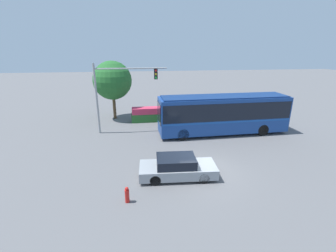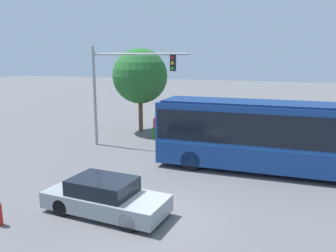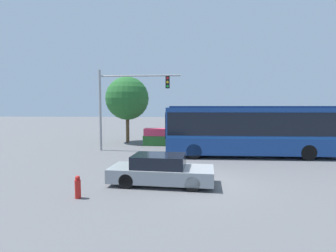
{
  "view_description": "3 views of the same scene",
  "coord_description": "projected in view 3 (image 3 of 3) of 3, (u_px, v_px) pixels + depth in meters",
  "views": [
    {
      "loc": [
        -3.97,
        -12.31,
        7.27
      ],
      "look_at": [
        -1.73,
        3.21,
        2.02
      ],
      "focal_mm": 24.51,
      "sensor_mm": 36.0,
      "label": 1
    },
    {
      "loc": [
        4.45,
        -10.52,
        5.61
      ],
      "look_at": [
        -1.38,
        5.32,
        2.16
      ],
      "focal_mm": 36.73,
      "sensor_mm": 36.0,
      "label": 2
    },
    {
      "loc": [
        -0.46,
        -11.73,
        3.44
      ],
      "look_at": [
        -1.85,
        5.39,
        2.14
      ],
      "focal_mm": 28.13,
      "sensor_mm": 36.0,
      "label": 3
    }
  ],
  "objects": [
    {
      "name": "ground_plane",
      "position": [
        199.0,
        182.0,
        11.88
      ],
      "size": [
        140.0,
        140.0,
        0.0
      ],
      "primitive_type": "plane",
      "color": "#5B5B5E"
    },
    {
      "name": "city_bus",
      "position": [
        251.0,
        128.0,
        17.87
      ],
      "size": [
        11.56,
        2.78,
        3.44
      ],
      "rotation": [
        0.0,
        0.0,
        3.16
      ],
      "color": "navy",
      "rests_on": "ground"
    },
    {
      "name": "sedan_foreground",
      "position": [
        161.0,
        170.0,
        11.57
      ],
      "size": [
        4.63,
        2.13,
        1.31
      ],
      "rotation": [
        0.0,
        0.0,
        -0.07
      ],
      "color": "gray",
      "rests_on": "ground"
    },
    {
      "name": "traffic_light_pole",
      "position": [
        122.0,
        97.0,
        20.07
      ],
      "size": [
        6.28,
        0.24,
        6.19
      ],
      "color": "gray",
      "rests_on": "ground"
    },
    {
      "name": "flowering_hedge",
      "position": [
        180.0,
        137.0,
        22.96
      ],
      "size": [
        6.4,
        1.17,
        1.47
      ],
      "color": "#286028",
      "rests_on": "ground"
    },
    {
      "name": "street_tree_left",
      "position": [
        127.0,
        98.0,
        24.68
      ],
      "size": [
        4.05,
        4.05,
        6.19
      ],
      "color": "brown",
      "rests_on": "ground"
    },
    {
      "name": "fire_hydrant",
      "position": [
        78.0,
        187.0,
        9.81
      ],
      "size": [
        0.22,
        0.22,
        0.86
      ],
      "color": "red",
      "rests_on": "ground"
    }
  ]
}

